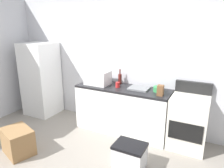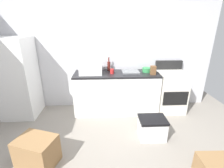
# 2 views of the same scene
# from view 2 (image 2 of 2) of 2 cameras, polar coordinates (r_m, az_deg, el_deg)

# --- Properties ---
(ground_plane) EXTENTS (6.00, 6.00, 0.00)m
(ground_plane) POSITION_cam_2_polar(r_m,az_deg,el_deg) (2.83, -3.29, -21.42)
(ground_plane) COLOR gray
(wall_back) EXTENTS (5.00, 0.10, 2.60)m
(wall_back) POSITION_cam_2_polar(r_m,az_deg,el_deg) (3.71, -3.52, 11.29)
(wall_back) COLOR silver
(wall_back) RESTS_ON ground_plane
(kitchen_counter) EXTENTS (1.80, 0.60, 0.90)m
(kitchen_counter) POSITION_cam_2_polar(r_m,az_deg,el_deg) (3.62, 1.48, -2.99)
(kitchen_counter) COLOR white
(kitchen_counter) RESTS_ON ground_plane
(refrigerator) EXTENTS (0.68, 0.66, 1.65)m
(refrigerator) POSITION_cam_2_polar(r_m,az_deg,el_deg) (3.87, -30.30, 1.70)
(refrigerator) COLOR white
(refrigerator) RESTS_ON ground_plane
(stove_oven) EXTENTS (0.60, 0.61, 1.10)m
(stove_oven) POSITION_cam_2_polar(r_m,az_deg,el_deg) (3.89, 19.70, -2.24)
(stove_oven) COLOR silver
(stove_oven) RESTS_ON ground_plane
(microwave) EXTENTS (0.46, 0.34, 0.27)m
(microwave) POSITION_cam_2_polar(r_m,az_deg,el_deg) (3.40, -7.45, 5.76)
(microwave) COLOR white
(microwave) RESTS_ON kitchen_counter
(sink_basin) EXTENTS (0.36, 0.32, 0.03)m
(sink_basin) POSITION_cam_2_polar(r_m,az_deg,el_deg) (3.54, 6.48, 4.36)
(sink_basin) COLOR slate
(sink_basin) RESTS_ON kitchen_counter
(wine_bottle) EXTENTS (0.07, 0.07, 0.30)m
(wine_bottle) POSITION_cam_2_polar(r_m,az_deg,el_deg) (3.61, -1.11, 6.38)
(wine_bottle) COLOR #591E19
(wine_bottle) RESTS_ON kitchen_counter
(coffee_mug) EXTENTS (0.08, 0.08, 0.10)m
(coffee_mug) POSITION_cam_2_polar(r_m,az_deg,el_deg) (3.41, 0.03, 4.48)
(coffee_mug) COLOR red
(coffee_mug) RESTS_ON kitchen_counter
(knife_block) EXTENTS (0.10, 0.10, 0.18)m
(knife_block) POSITION_cam_2_polar(r_m,az_deg,el_deg) (3.44, 14.24, 4.71)
(knife_block) COLOR brown
(knife_block) RESTS_ON kitchen_counter
(mixing_bowl) EXTENTS (0.19, 0.19, 0.09)m
(mixing_bowl) POSITION_cam_2_polar(r_m,az_deg,el_deg) (3.62, 12.09, 4.89)
(mixing_bowl) COLOR #338C4C
(mixing_bowl) RESTS_ON kitchen_counter
(cardboard_box_medium) EXTENTS (0.61, 0.53, 0.42)m
(cardboard_box_medium) POSITION_cam_2_polar(r_m,az_deg,el_deg) (2.67, -24.80, -20.71)
(cardboard_box_medium) COLOR olive
(cardboard_box_medium) RESTS_ON ground_plane
(storage_bin) EXTENTS (0.46, 0.36, 0.38)m
(storage_bin) POSITION_cam_2_polar(r_m,az_deg,el_deg) (3.00, 13.85, -14.71)
(storage_bin) COLOR silver
(storage_bin) RESTS_ON ground_plane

